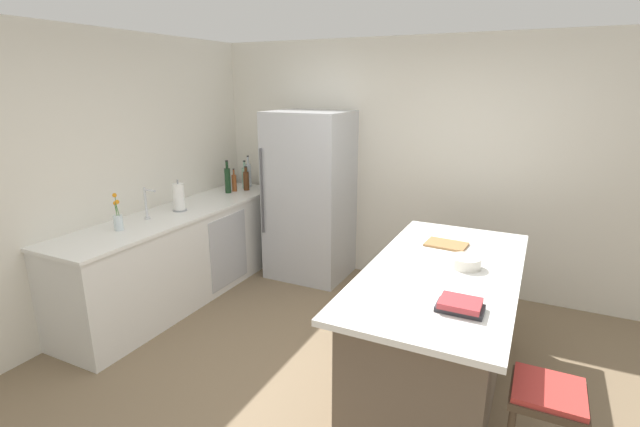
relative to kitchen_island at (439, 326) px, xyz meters
The scene contains 18 objects.
ground_plane 0.87m from the kitchen_island, 141.47° to the right, with size 7.20×7.20×0.00m, color #7A664C.
wall_rear 2.06m from the kitchen_island, 108.08° to the left, with size 6.00×0.10×2.60m, color silver.
wall_left 3.18m from the kitchen_island, behind, with size 0.10×6.00×2.60m, color silver.
counter_run_left 2.67m from the kitchen_island, behind, with size 0.68×2.72×0.92m.
kitchen_island is the anchor object (origin of this frame).
refrigerator 2.28m from the kitchen_island, 141.77° to the left, with size 0.85×0.74×1.85m.
bar_stool 1.01m from the kitchen_island, 46.13° to the right, with size 0.36×0.36×0.66m.
sink_faucet 2.77m from the kitchen_island, behind, with size 0.15×0.05×0.30m.
flower_vase 2.77m from the kitchen_island, behind, with size 0.08×0.08×0.33m.
paper_towel_roll 2.74m from the kitchen_island, behind, with size 0.14×0.14×0.31m.
soda_bottle 3.15m from the kitchen_island, 150.13° to the left, with size 0.07×0.07×0.38m.
gin_bottle 3.09m from the kitchen_island, 151.59° to the left, with size 0.07×0.07×0.33m.
syrup_bottle 2.97m from the kitchen_island, 152.35° to the left, with size 0.07×0.07×0.28m.
vinegar_bottle 3.00m from the kitchen_island, 155.08° to the left, with size 0.06×0.06×0.27m.
wine_bottle 2.99m from the kitchen_island, 156.94° to the left, with size 0.07×0.07×0.38m.
cookbook_stack 0.78m from the kitchen_island, 70.09° to the right, with size 0.26×0.19×0.06m.
mixing_bowl 0.51m from the kitchen_island, 32.96° to the left, with size 0.21×0.21×0.08m.
cutting_board 0.67m from the kitchen_island, 99.10° to the left, with size 0.33×0.24×0.02m.
Camera 1 is at (1.11, -2.54, 2.13)m, focal length 25.69 mm.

